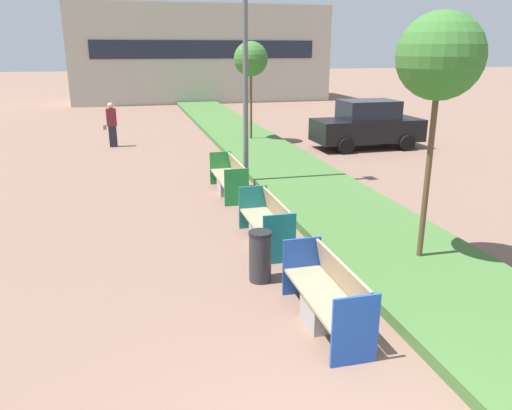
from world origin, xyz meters
The scene contains 11 objects.
planter_grass_strip centered at (3.20, 12.00, 0.09)m, with size 2.80×120.00×0.18m.
building_backdrop centered at (4.00, 35.91, 3.35)m, with size 18.32×6.42×6.69m.
bench_blue_frame centered at (0.94, 3.08, 0.37)m, with size 0.65×2.01×0.94m.
bench_teal_frame centered at (0.94, 6.25, 0.37)m, with size 0.65×2.00×0.94m.
bench_green_frame centered at (0.94, 9.98, 0.37)m, with size 0.65×2.22×0.94m.
litter_bin centered at (0.38, 4.67, 0.44)m, with size 0.39×0.39×0.88m.
street_lamp_post centered at (1.55, 10.62, 4.75)m, with size 0.24×0.44×8.72m.
sapling_tree_near centered at (3.35, 4.57, 3.62)m, with size 1.41×1.41×4.35m.
sapling_tree_far centered at (3.35, 17.29, 3.34)m, with size 1.36×1.36×4.04m.
pedestrian_walking centered at (-2.21, 17.75, 0.89)m, with size 0.53×0.24×1.74m.
parked_car_distant centered at (7.45, 14.98, 0.91)m, with size 4.22×2.00×1.86m.
Camera 1 is at (-1.61, -2.77, 3.77)m, focal length 35.00 mm.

